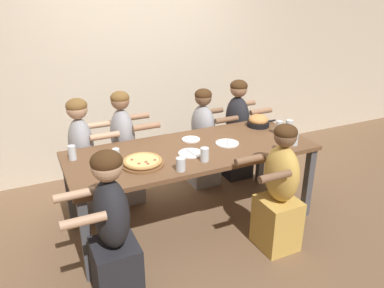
{
  "coord_description": "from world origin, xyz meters",
  "views": [
    {
      "loc": [
        -1.36,
        -2.88,
        2.14
      ],
      "look_at": [
        0.0,
        0.0,
        0.82
      ],
      "focal_mm": 35.0,
      "sensor_mm": 36.0,
      "label": 1
    }
  ],
  "objects": [
    {
      "name": "empty_plate_b",
      "position": [
        -0.06,
        -0.09,
        0.78
      ],
      "size": [
        0.22,
        0.22,
        0.02
      ],
      "color": "white",
      "rests_on": "dining_table"
    },
    {
      "name": "diner_far_left",
      "position": [
        -0.89,
        0.68,
        0.55
      ],
      "size": [
        0.51,
        0.4,
        1.19
      ],
      "rotation": [
        0.0,
        0.0,
        -1.57
      ],
      "color": "#99999E",
      "rests_on": "ground"
    },
    {
      "name": "drinking_glass_e",
      "position": [
        -0.01,
        -0.28,
        0.83
      ],
      "size": [
        0.07,
        0.07,
        0.12
      ],
      "color": "silver",
      "rests_on": "dining_table"
    },
    {
      "name": "drinking_glass_h",
      "position": [
        0.96,
        -0.03,
        0.83
      ],
      "size": [
        0.07,
        0.07,
        0.14
      ],
      "color": "silver",
      "rests_on": "dining_table"
    },
    {
      "name": "dining_table",
      "position": [
        0.0,
        0.0,
        0.7
      ],
      "size": [
        2.29,
        0.92,
        0.77
      ],
      "color": "brown",
      "rests_on": "ground"
    },
    {
      "name": "diner_far_midleft",
      "position": [
        -0.47,
        0.68,
        0.55
      ],
      "size": [
        0.51,
        0.4,
        1.21
      ],
      "rotation": [
        0.0,
        0.0,
        -1.57
      ],
      "color": "#99999E",
      "rests_on": "ground"
    },
    {
      "name": "diner_far_right",
      "position": [
        0.92,
        0.68,
        0.55
      ],
      "size": [
        0.51,
        0.4,
        1.2
      ],
      "rotation": [
        0.0,
        0.0,
        -1.57
      ],
      "color": "#232328",
      "rests_on": "ground"
    },
    {
      "name": "drinking_glass_d",
      "position": [
        0.73,
        -0.38,
        0.82
      ],
      "size": [
        0.08,
        0.08,
        0.11
      ],
      "color": "silver",
      "rests_on": "dining_table"
    },
    {
      "name": "drinking_glass_f",
      "position": [
        -1.03,
        0.23,
        0.84
      ],
      "size": [
        0.07,
        0.07,
        0.13
      ],
      "color": "silver",
      "rests_on": "dining_table"
    },
    {
      "name": "empty_plate_a",
      "position": [
        0.36,
        -0.03,
        0.78
      ],
      "size": [
        0.22,
        0.22,
        0.02
      ],
      "color": "white",
      "rests_on": "dining_table"
    },
    {
      "name": "diner_near_midright",
      "position": [
        0.5,
        -0.68,
        0.53
      ],
      "size": [
        0.51,
        0.4,
        1.16
      ],
      "rotation": [
        0.0,
        0.0,
        1.57
      ],
      "color": "gold",
      "rests_on": "ground"
    },
    {
      "name": "ground_plane",
      "position": [
        0.0,
        0.0,
        0.0
      ],
      "size": [
        18.0,
        18.0,
        0.0
      ],
      "primitive_type": "plane",
      "color": "brown",
      "rests_on": "ground"
    },
    {
      "name": "drinking_glass_b",
      "position": [
        1.06,
        -0.06,
        0.84
      ],
      "size": [
        0.07,
        0.07,
        0.15
      ],
      "color": "silver",
      "rests_on": "dining_table"
    },
    {
      "name": "drinking_glass_c",
      "position": [
        0.92,
        -0.32,
        0.83
      ],
      "size": [
        0.07,
        0.07,
        0.13
      ],
      "color": "silver",
      "rests_on": "dining_table"
    },
    {
      "name": "pizza_board_main",
      "position": [
        -0.52,
        -0.13,
        0.8
      ],
      "size": [
        0.36,
        0.36,
        0.05
      ],
      "color": "brown",
      "rests_on": "dining_table"
    },
    {
      "name": "diner_near_left",
      "position": [
        -0.93,
        -0.68,
        0.56
      ],
      "size": [
        0.51,
        0.4,
        1.19
      ],
      "rotation": [
        0.0,
        0.0,
        1.57
      ],
      "color": "#232328",
      "rests_on": "ground"
    },
    {
      "name": "skillet_bowl",
      "position": [
        0.91,
        0.26,
        0.83
      ],
      "size": [
        0.34,
        0.24,
        0.13
      ],
      "color": "black",
      "rests_on": "dining_table"
    },
    {
      "name": "diner_far_midright",
      "position": [
        0.46,
        0.68,
        0.52
      ],
      "size": [
        0.51,
        0.4,
        1.14
      ],
      "rotation": [
        0.0,
        0.0,
        -1.57
      ],
      "color": "#99999E",
      "rests_on": "ground"
    },
    {
      "name": "empty_plate_c",
      "position": [
        0.09,
        0.21,
        0.78
      ],
      "size": [
        0.18,
        0.18,
        0.02
      ],
      "color": "white",
      "rests_on": "dining_table"
    },
    {
      "name": "drinking_glass_a",
      "position": [
        -0.7,
        0.04,
        0.82
      ],
      "size": [
        0.06,
        0.06,
        0.11
      ],
      "color": "silver",
      "rests_on": "dining_table"
    },
    {
      "name": "drinking_glass_g",
      "position": [
        -0.27,
        -0.36,
        0.83
      ],
      "size": [
        0.08,
        0.08,
        0.11
      ],
      "color": "silver",
      "rests_on": "dining_table"
    },
    {
      "name": "restaurant_back_panel",
      "position": [
        0.0,
        1.49,
        1.6
      ],
      "size": [
        10.0,
        0.06,
        3.2
      ],
      "primitive_type": "cube",
      "color": "beige",
      "rests_on": "ground"
    }
  ]
}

